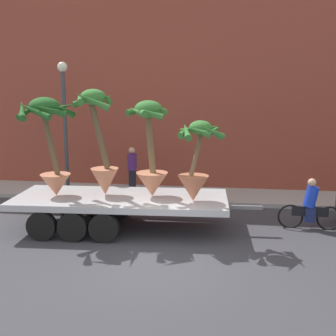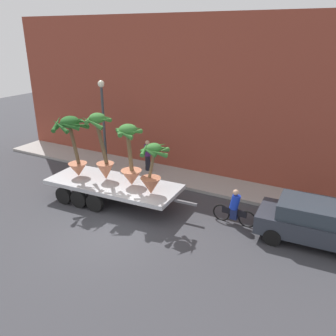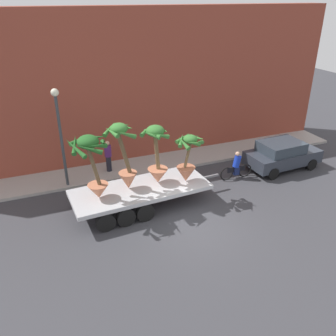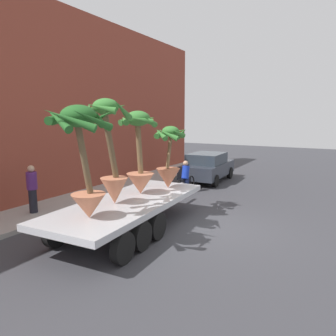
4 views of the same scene
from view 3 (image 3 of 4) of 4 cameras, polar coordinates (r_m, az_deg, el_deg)
ground_plane at (r=15.09m, az=4.16°, el=-9.16°), size 60.00×60.00×0.00m
sidewalk at (r=19.94m, az=-3.44°, el=0.48°), size 24.00×2.20×0.15m
building_facade at (r=20.12m, az=-5.36°, el=12.87°), size 24.00×1.20×8.21m
flatbed_trailer at (r=15.83m, az=-5.27°, el=-4.03°), size 7.19×2.72×0.98m
potted_palm_rear at (r=15.11m, az=-7.05°, el=1.56°), size 1.37×1.40×3.06m
potted_palm_middle at (r=14.52m, az=-12.07°, el=0.73°), size 1.77×1.75×2.84m
potted_palm_front at (r=15.61m, az=-1.84°, el=1.90°), size 1.25×1.34×2.75m
potted_palm_extra at (r=15.89m, az=3.17°, el=1.27°), size 1.32×1.33×2.23m
cyclist at (r=18.70m, az=10.95°, el=0.22°), size 1.84×0.35×1.54m
parked_car at (r=20.38m, az=17.86°, el=2.11°), size 4.16×2.14×1.58m
pedestrian_near_gate at (r=18.99m, az=-9.60°, el=2.00°), size 0.36×0.36×1.71m
street_lamp at (r=17.21m, az=-17.05°, el=6.46°), size 0.36×0.36×4.83m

